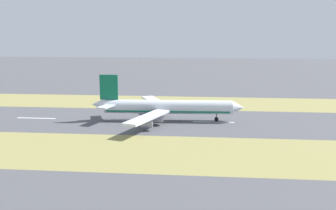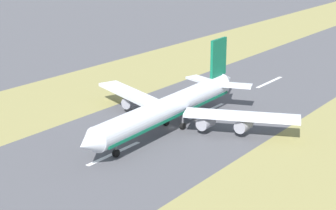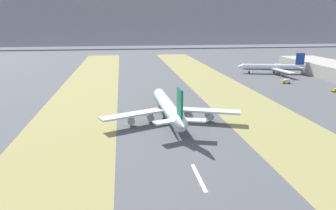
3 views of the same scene
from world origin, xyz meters
name	(u,v)px [view 1 (image 1 of 3)]	position (x,y,z in m)	size (l,w,h in m)	color
ground_plane	(162,121)	(0.00, 0.00, 0.00)	(800.00, 800.00, 0.00)	#4C4C51
grass_median_west	(171,102)	(-45.00, 0.00, 0.00)	(40.00, 600.00, 0.01)	olive
grass_median_east	(147,152)	(45.00, 0.00, 0.00)	(40.00, 600.00, 0.01)	olive
centreline_dash_near	(36,118)	(0.00, -57.48, 0.01)	(1.20, 18.00, 0.01)	silver
centreline_dash_mid	(123,120)	(0.00, -17.48, 0.01)	(1.20, 18.00, 0.01)	silver
centreline_dash_far	(214,122)	(0.00, 22.52, 0.01)	(1.20, 18.00, 0.01)	silver
airplane_main_jet	(164,107)	(-0.84, 0.62, 6.02)	(64.09, 67.16, 20.20)	silver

